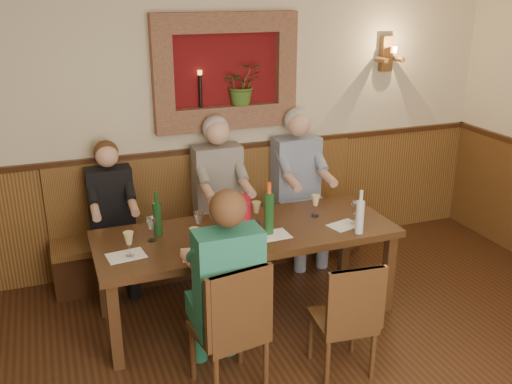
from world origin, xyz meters
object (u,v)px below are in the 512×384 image
chair_near_right (342,339)px  person_chair_front (225,305)px  dining_table (247,239)px  wine_bottle_green_a (269,212)px  chair_near_left (230,352)px  person_bench_left (114,230)px  person_bench_mid (221,209)px  spittoon_bucket (235,215)px  bench (214,234)px  person_bench_right (299,198)px  water_bottle (360,216)px  wine_bottle_green_b (157,218)px

chair_near_right → person_chair_front: size_ratio=0.61×
person_chair_front → dining_table: bearing=61.0°
wine_bottle_green_a → chair_near_left: bearing=-127.7°
person_bench_left → chair_near_left: bearing=-73.0°
person_bench_mid → spittoon_bucket: bearing=-99.1°
chair_near_left → person_chair_front: (-0.00, 0.08, 0.32)m
bench → chair_near_right: bench is taller
person_chair_front → person_bench_right: bearing=51.5°
spittoon_bucket → wine_bottle_green_a: size_ratio=0.66×
dining_table → water_bottle: water_bottle is taller
person_chair_front → wine_bottle_green_a: bearing=49.0°
person_chair_front → wine_bottle_green_b: person_chair_front is taller
person_bench_left → wine_bottle_green_a: person_bench_left is taller
dining_table → chair_near_left: size_ratio=2.47×
dining_table → spittoon_bucket: bearing=165.7°
chair_near_left → water_bottle: 1.48m
spittoon_bucket → wine_bottle_green_b: (-0.59, 0.13, 0.01)m
person_bench_mid → person_bench_right: person_bench_right is taller
dining_table → bench: size_ratio=0.80×
person_bench_left → person_bench_mid: bearing=-0.3°
chair_near_right → wine_bottle_green_b: size_ratio=2.42×
bench → chair_near_right: bearing=-79.0°
person_bench_left → chair_near_right: bearing=-53.8°
dining_table → person_bench_left: (-0.95, 0.84, -0.12)m
dining_table → person_chair_front: size_ratio=1.66×
chair_near_left → spittoon_bucket: 1.12m
dining_table → chair_near_right: bearing=-68.9°
dining_table → spittoon_bucket: (-0.09, 0.02, 0.22)m
wine_bottle_green_a → water_bottle: bearing=-19.8°
wine_bottle_green_a → water_bottle: (0.67, -0.24, -0.03)m
person_chair_front → wine_bottle_green_a: 0.94m
chair_near_left → wine_bottle_green_b: wine_bottle_green_b is taller
spittoon_bucket → chair_near_left: bearing=-111.2°
bench → person_bench_right: (0.85, -0.11, 0.30)m
chair_near_left → person_chair_front: 0.33m
chair_near_right → person_bench_mid: bearing=106.4°
chair_near_left → person_bench_right: size_ratio=0.65×
spittoon_bucket → wine_bottle_green_a: bearing=-29.5°
dining_table → person_chair_front: bearing=-119.0°
bench → wine_bottle_green_a: 1.22m
person_bench_left → spittoon_bucket: (0.86, -0.82, 0.34)m
person_bench_left → water_bottle: (1.77, -1.19, 0.34)m
chair_near_right → person_bench_left: person_bench_left is taller
chair_near_left → person_bench_right: bearing=43.9°
bench → wine_bottle_green_b: 1.19m
chair_near_right → wine_bottle_green_b: (-1.05, 1.12, 0.64)m
person_bench_left → spittoon_bucket: 1.23m
dining_table → bench: bench is taller
bench → spittoon_bucket: (-0.09, -0.92, 0.56)m
person_bench_left → person_bench_right: 1.80m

